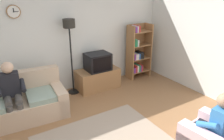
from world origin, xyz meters
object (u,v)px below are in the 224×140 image
(tv_stand, at_px, (98,79))
(tv, at_px, (98,62))
(floor_lamp, at_px, (70,36))
(bookshelf, at_px, (137,52))
(person_in_right_armchair, at_px, (214,122))
(person_on_couch, at_px, (11,90))
(couch, at_px, (17,105))

(tv_stand, xyz_separation_m, tv, (0.00, -0.02, 0.48))
(tv_stand, xyz_separation_m, floor_lamp, (-0.65, 0.10, 1.19))
(tv_stand, bearing_deg, tv, -90.00)
(tv_stand, bearing_deg, bookshelf, 2.97)
(bookshelf, distance_m, floor_lamp, 2.11)
(floor_lamp, bearing_deg, person_in_right_armchair, -72.14)
(person_on_couch, bearing_deg, bookshelf, 9.49)
(tv, bearing_deg, tv_stand, 90.00)
(tv_stand, distance_m, bookshelf, 1.44)
(tv, height_order, person_on_couch, person_on_couch)
(couch, distance_m, person_on_couch, 0.40)
(tv_stand, distance_m, person_on_couch, 2.22)
(person_on_couch, xyz_separation_m, person_in_right_armchair, (2.49, -2.58, -0.09))
(tv, bearing_deg, person_on_couch, -167.11)
(tv, relative_size, bookshelf, 0.39)
(person_in_right_armchair, bearing_deg, tv_stand, 96.94)
(person_on_couch, bearing_deg, floor_lamp, 22.52)
(bookshelf, bearing_deg, tv, -175.99)
(floor_lamp, height_order, person_on_couch, floor_lamp)
(couch, xyz_separation_m, bookshelf, (3.40, 0.47, 0.45))
(tv, relative_size, person_in_right_armchair, 0.54)
(tv, relative_size, person_on_couch, 0.48)
(couch, height_order, floor_lamp, floor_lamp)
(floor_lamp, xyz_separation_m, person_in_right_armchair, (1.03, -3.19, -0.85))
(person_in_right_armchair, bearing_deg, person_on_couch, 134.04)
(floor_lamp, xyz_separation_m, person_on_couch, (-1.47, -0.61, -0.75))
(person_on_couch, bearing_deg, person_in_right_armchair, -45.96)
(tv, xyz_separation_m, floor_lamp, (-0.65, 0.12, 0.71))
(couch, relative_size, person_on_couch, 1.58)
(floor_lamp, height_order, person_in_right_armchair, floor_lamp)
(bookshelf, bearing_deg, tv_stand, -177.03)
(bookshelf, xyz_separation_m, person_on_couch, (-3.46, -0.58, -0.06))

